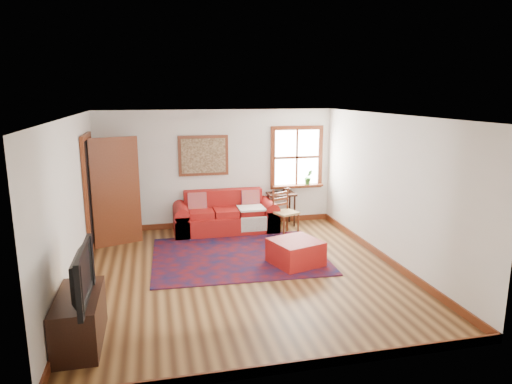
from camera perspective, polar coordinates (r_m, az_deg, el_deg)
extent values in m
plane|color=#432712|center=(7.47, -1.60, -10.04)|extent=(5.50, 5.50, 0.00)
cube|color=silver|center=(9.75, -4.81, 2.88)|extent=(5.00, 0.04, 2.50)
cube|color=silver|center=(4.53, 5.19, -8.27)|extent=(5.00, 0.04, 2.50)
cube|color=silver|center=(7.06, -22.01, -1.61)|extent=(0.04, 5.50, 2.50)
cube|color=silver|center=(7.95, 16.31, 0.27)|extent=(0.04, 5.50, 2.50)
cube|color=white|center=(6.91, -1.73, 9.50)|extent=(5.00, 5.50, 0.04)
cube|color=maroon|center=(10.00, -4.68, -3.87)|extent=(5.00, 0.03, 0.12)
cube|color=maroon|center=(7.41, -21.14, -10.58)|extent=(0.03, 5.50, 0.12)
cube|color=maroon|center=(8.26, 15.72, -7.83)|extent=(0.03, 5.50, 0.12)
cube|color=white|center=(10.09, 5.09, 4.35)|extent=(1.00, 0.02, 1.20)
cube|color=maroon|center=(10.01, 5.19, 7.99)|extent=(1.18, 0.06, 0.09)
cube|color=maroon|center=(10.19, 5.05, 0.74)|extent=(1.18, 0.06, 0.09)
cube|color=maroon|center=(9.93, 2.11, 4.25)|extent=(0.09, 0.06, 1.20)
cube|color=maroon|center=(10.26, 8.02, 4.40)|extent=(0.09, 0.06, 1.20)
cube|color=maroon|center=(10.08, 5.12, 4.34)|extent=(1.00, 0.04, 0.05)
cube|color=maroon|center=(10.12, 5.17, 0.80)|extent=(1.15, 0.20, 0.04)
imported|color=#2E7127|center=(10.14, 6.57, 1.87)|extent=(0.18, 0.15, 0.33)
cube|color=black|center=(8.65, -20.22, -0.57)|extent=(0.02, 0.90, 2.05)
cube|color=maroon|center=(8.17, -20.43, -1.32)|extent=(0.06, 0.09, 2.05)
cube|color=maroon|center=(9.12, -19.66, 0.11)|extent=(0.06, 0.09, 2.05)
cube|color=maroon|center=(8.48, -20.55, 6.50)|extent=(0.06, 1.08, 0.09)
cube|color=maroon|center=(8.89, -17.10, -0.02)|extent=(0.86, 0.35, 2.05)
cube|color=silver|center=(8.87, -17.14, 0.63)|extent=(0.56, 0.22, 1.33)
cube|color=maroon|center=(9.64, -6.59, 4.54)|extent=(1.05, 0.04, 0.85)
cube|color=tan|center=(9.61, -6.57, 4.52)|extent=(0.92, 0.03, 0.72)
cube|color=#520B0E|center=(8.18, -2.19, -7.94)|extent=(3.08, 2.51, 0.02)
cube|color=maroon|center=(9.54, -3.80, -3.87)|extent=(2.13, 0.88, 0.37)
cube|color=maroon|center=(9.74, -4.14, -1.00)|extent=(1.66, 0.24, 0.46)
cube|color=maroon|center=(9.44, -9.32, -3.90)|extent=(0.30, 0.88, 0.46)
cube|color=maroon|center=(9.71, 1.55, -3.28)|extent=(0.30, 0.88, 0.46)
cube|color=orange|center=(9.52, -7.36, -1.21)|extent=(0.39, 0.19, 0.40)
cube|color=orange|center=(9.69, -0.70, -0.88)|extent=(0.39, 0.19, 0.40)
cube|color=silver|center=(9.39, -0.58, -2.03)|extent=(0.54, 0.48, 0.04)
cube|color=maroon|center=(7.75, 4.97, -7.53)|extent=(0.94, 0.94, 0.43)
cube|color=black|center=(9.89, 3.19, -0.25)|extent=(0.59, 0.45, 0.04)
cylinder|color=black|center=(9.74, 2.07, -2.59)|extent=(0.04, 0.04, 0.67)
cylinder|color=black|center=(9.88, 4.84, -2.42)|extent=(0.04, 0.04, 0.67)
cylinder|color=black|center=(10.08, 1.53, -2.07)|extent=(0.04, 0.04, 0.67)
cylinder|color=black|center=(10.21, 4.22, -1.91)|extent=(0.04, 0.04, 0.67)
cube|color=tan|center=(9.25, 3.74, -2.60)|extent=(0.56, 0.55, 0.04)
cylinder|color=maroon|center=(9.08, 3.52, -4.48)|extent=(0.04, 0.04, 0.44)
cylinder|color=maroon|center=(9.31, 5.30, -4.08)|extent=(0.04, 0.04, 0.44)
cylinder|color=maroon|center=(9.27, 2.16, -2.54)|extent=(0.04, 0.04, 0.93)
cylinder|color=maroon|center=(9.50, 3.94, -2.21)|extent=(0.04, 0.04, 0.93)
cube|color=maroon|center=(9.33, 3.08, -0.86)|extent=(0.35, 0.17, 0.28)
cube|color=black|center=(5.79, -21.19, -14.63)|extent=(0.49, 1.08, 0.59)
imported|color=black|center=(5.40, -21.72, -9.66)|extent=(0.14, 1.06, 0.61)
cylinder|color=silver|center=(5.96, -20.50, -9.69)|extent=(0.12, 0.12, 0.18)
cylinder|color=#FFA53F|center=(5.97, -20.47, -9.96)|extent=(0.07, 0.07, 0.12)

